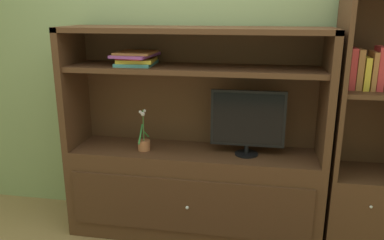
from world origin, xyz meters
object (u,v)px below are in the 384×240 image
object	(u,v)px
potted_plant	(144,142)
bookshelf_tall	(365,172)
magazine_stack	(136,58)
upright_book_row	(366,70)
tv_monitor	(248,121)
media_console	(193,172)

from	to	relation	value
potted_plant	bookshelf_tall	size ratio (longest dim) A/B	0.17
magazine_stack	upright_book_row	distance (m)	1.55
bookshelf_tall	magazine_stack	bearing A→B (deg)	-179.57
bookshelf_tall	tv_monitor	bearing A→B (deg)	-178.02
media_console	tv_monitor	bearing A→B (deg)	-3.27
magazine_stack	bookshelf_tall	size ratio (longest dim) A/B	0.19
bookshelf_tall	upright_book_row	world-z (taller)	bookshelf_tall
potted_plant	upright_book_row	bearing A→B (deg)	2.12
media_console	tv_monitor	size ratio (longest dim) A/B	3.59
potted_plant	magazine_stack	xyz separation A→B (m)	(-0.05, 0.05, 0.62)
magazine_stack	upright_book_row	bearing A→B (deg)	0.03
media_console	potted_plant	size ratio (longest dim) A/B	6.05
magazine_stack	bookshelf_tall	world-z (taller)	bookshelf_tall
upright_book_row	tv_monitor	bearing A→B (deg)	-178.68
media_console	upright_book_row	world-z (taller)	media_console
tv_monitor	bookshelf_tall	xyz separation A→B (m)	(0.83, 0.03, -0.34)
tv_monitor	bookshelf_tall	size ratio (longest dim) A/B	0.28
magazine_stack	tv_monitor	bearing A→B (deg)	-1.16
tv_monitor	magazine_stack	xyz separation A→B (m)	(-0.81, 0.02, 0.42)
potted_plant	magazine_stack	size ratio (longest dim) A/B	0.85
magazine_stack	media_console	bearing A→B (deg)	0.85
magazine_stack	bookshelf_tall	distance (m)	1.80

